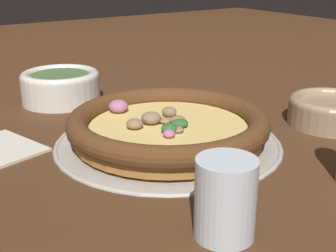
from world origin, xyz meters
TOP-DOWN VIEW (x-y plane):
  - ground_plane at (0.00, 0.00)m, footprint 3.00×3.00m
  - pizza_tray at (0.00, 0.00)m, footprint 0.35×0.35m
  - pizza at (-0.00, 0.00)m, footprint 0.31×0.31m
  - bowl_near at (0.28, -0.08)m, footprint 0.14×0.14m
  - bowl_far at (-0.05, 0.30)m, footprint 0.15×0.15m
  - drinking_cup at (-0.09, -0.24)m, footprint 0.06×0.06m

SIDE VIEW (x-z plane):
  - ground_plane at x=0.00m, z-range 0.00..0.00m
  - pizza_tray at x=0.00m, z-range 0.00..0.01m
  - bowl_near at x=0.28m, z-range 0.00..0.05m
  - pizza at x=0.00m, z-range 0.01..0.05m
  - bowl_far at x=-0.05m, z-range 0.00..0.06m
  - drinking_cup at x=-0.09m, z-range 0.00..0.08m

